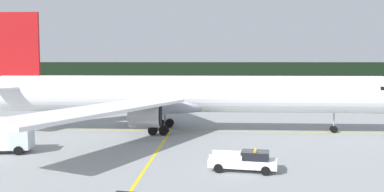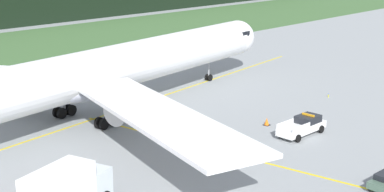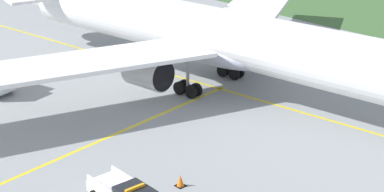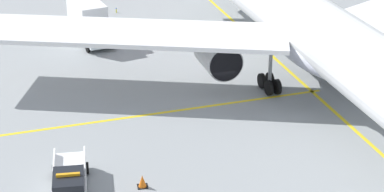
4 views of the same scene
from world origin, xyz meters
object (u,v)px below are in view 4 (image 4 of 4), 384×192
(ops_pickup_truck, at_px, (70,181))
(catering_truck, at_px, (90,21))
(airliner, at_px, (325,39))
(apron_cone, at_px, (142,181))

(ops_pickup_truck, bearing_deg, catering_truck, 174.69)
(airliner, height_order, ops_pickup_truck, airliner)
(airliner, relative_size, ops_pickup_truck, 10.25)
(airliner, distance_m, ops_pickup_truck, 21.87)
(apron_cone, bearing_deg, catering_truck, -175.76)
(catering_truck, distance_m, apron_cone, 25.84)
(ops_pickup_truck, height_order, apron_cone, ops_pickup_truck)
(ops_pickup_truck, xyz_separation_m, catering_truck, (-25.78, 2.40, 0.99))
(catering_truck, bearing_deg, airliner, 46.31)
(airliner, xyz_separation_m, apron_cone, (9.74, -14.83, -4.53))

